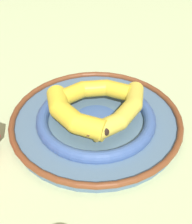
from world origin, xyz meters
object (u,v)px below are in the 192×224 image
at_px(banana_a, 70,113).
at_px(banana_c, 97,90).
at_px(decorative_bowl, 96,120).
at_px(banana_b, 123,113).

bearing_deg(banana_a, banana_c, 107.08).
bearing_deg(banana_c, decorative_bowl, 81.74).
distance_m(decorative_bowl, banana_c, 0.06).
xyz_separation_m(banana_b, banana_c, (0.05, 0.07, -0.00)).
bearing_deg(banana_b, banana_c, 66.06).
relative_size(banana_a, banana_b, 0.87).
xyz_separation_m(decorative_bowl, banana_a, (-0.04, 0.04, 0.04)).
distance_m(banana_a, banana_b, 0.10).
bearing_deg(banana_c, banana_a, 50.31).
height_order(banana_b, banana_c, same).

